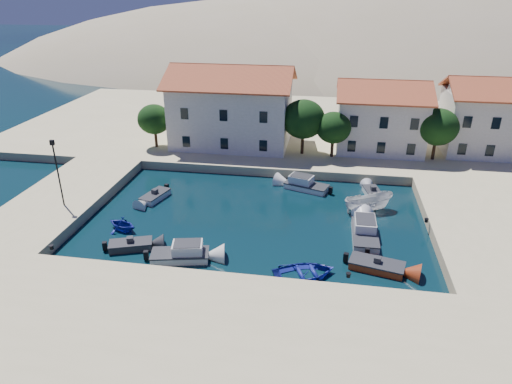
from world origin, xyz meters
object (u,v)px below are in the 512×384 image
lamppost (57,167)px  cabin_cruiser_south (180,254)px  cabin_cruiser_east (365,233)px  boat_east (367,211)px  rowboat_south (304,276)px  building_mid (381,114)px  building_left (232,105)px  building_right (485,115)px

lamppost → cabin_cruiser_south: lamppost is taller
cabin_cruiser_east → boat_east: 5.18m
cabin_cruiser_south → cabin_cruiser_east: (14.27, 5.67, -0.00)m
rowboat_south → cabin_cruiser_east: size_ratio=0.89×
boat_east → cabin_cruiser_east: bearing=149.9°
rowboat_south → cabin_cruiser_east: 7.88m
cabin_cruiser_south → cabin_cruiser_east: size_ratio=0.92×
cabin_cruiser_east → building_mid: bearing=-7.2°
building_left → rowboat_south: building_left is taller
cabin_cruiser_south → boat_east: size_ratio=0.98×
building_left → boat_east: 22.56m
boat_east → building_mid: bearing=-31.2°
building_left → rowboat_south: (10.92, -26.15, -5.94)m
cabin_cruiser_south → rowboat_south: cabin_cruiser_south is taller
building_left → cabin_cruiser_south: building_left is taller
cabin_cruiser_south → building_mid: bearing=45.7°
building_mid → boat_east: building_mid is taller
building_mid → lamppost: size_ratio=1.69×
lamppost → cabin_cruiser_south: bearing=-23.2°
building_mid → lamppost: 36.21m
building_right → rowboat_south: (-19.08, -28.15, -5.47)m
building_right → cabin_cruiser_south: 40.05m
cabin_cruiser_east → boat_east: bearing=-6.4°
building_right → cabin_cruiser_east: (-14.44, -21.80, -5.00)m
lamppost → building_left: bearing=60.1°
lamppost → rowboat_south: bearing=-15.3°
building_left → boat_east: bearing=-42.4°
building_left → cabin_cruiser_east: (15.56, -19.80, -5.46)m
building_mid → lamppost: bearing=-144.6°
building_left → cabin_cruiser_east: size_ratio=2.86×
building_right → cabin_cruiser_east: 26.62m
building_right → boat_east: building_right is taller
building_right → lamppost: size_ratio=1.52×
building_right → cabin_cruiser_south: (-28.71, -27.47, -5.00)m
cabin_cruiser_south → boat_east: bearing=24.1°
building_mid → building_right: (12.00, 1.00, 0.25)m
lamppost → rowboat_south: (22.42, -6.15, -4.75)m
cabin_cruiser_east → boat_east: size_ratio=1.06×
building_left → lamppost: 23.10m
cabin_cruiser_south → building_right: bearing=31.7°
rowboat_south → building_right: bearing=-55.4°
building_left → lamppost: building_left is taller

